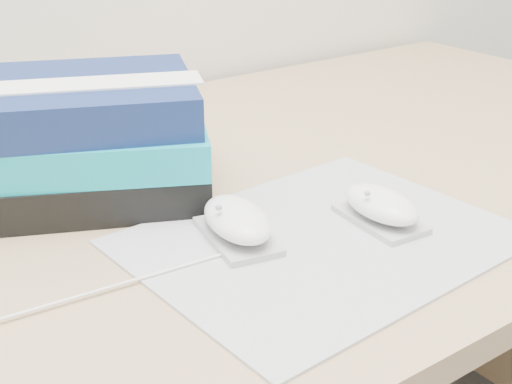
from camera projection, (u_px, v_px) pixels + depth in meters
desk at (213, 311)px, 1.04m from camera, size 1.60×0.80×0.73m
mousepad at (321, 239)px, 0.73m from camera, size 0.39×0.32×0.00m
mouse_rear at (237, 222)px, 0.72m from camera, size 0.08×0.12×0.05m
mouse_front at (381, 207)px, 0.76m from camera, size 0.06×0.11×0.04m
usb_cable at (129, 282)px, 0.65m from camera, size 0.24×0.02×0.00m
book_stack at (82, 138)px, 0.83m from camera, size 0.34×0.32×0.14m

